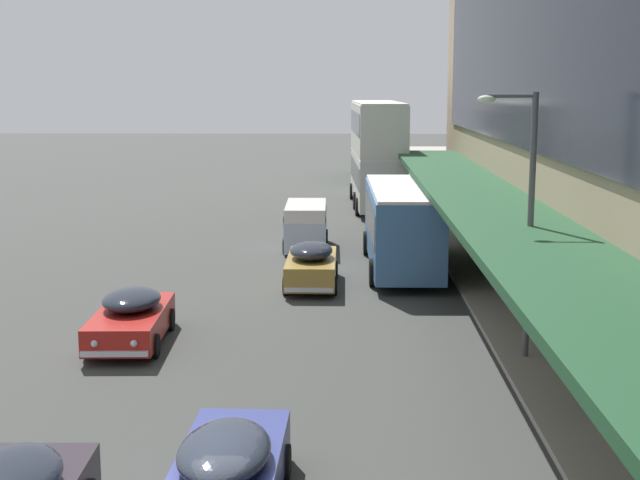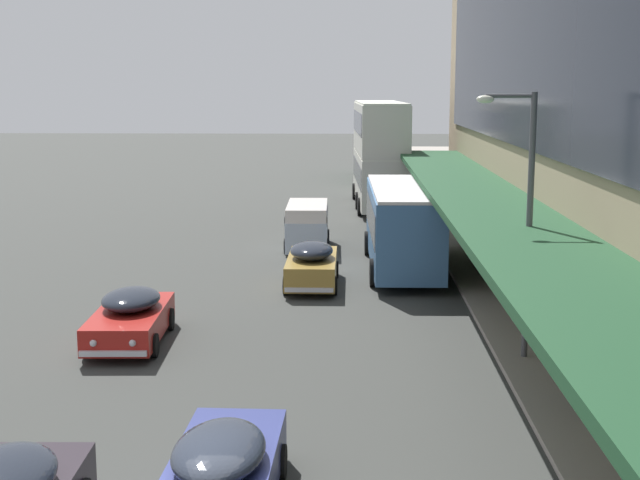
{
  "view_description": "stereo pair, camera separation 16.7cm",
  "coord_description": "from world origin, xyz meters",
  "px_view_note": "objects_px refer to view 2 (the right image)",
  "views": [
    {
      "loc": [
        2.0,
        -12.8,
        7.04
      ],
      "look_at": [
        1.22,
        15.54,
        2.12
      ],
      "focal_mm": 50.0,
      "sensor_mm": 36.0,
      "label": 1
    },
    {
      "loc": [
        2.17,
        -12.79,
        7.04
      ],
      "look_at": [
        1.22,
        15.54,
        2.12
      ],
      "focal_mm": 50.0,
      "sensor_mm": 36.0,
      "label": 2
    }
  ],
  "objects_px": {
    "transit_bus_kerbside_rear": "(379,151)",
    "vw_van": "(307,223)",
    "transit_bus_kerbside_far": "(374,155)",
    "pedestrian_at_kerb": "(588,361)",
    "street_lamp": "(523,205)",
    "sedan_trailing_mid": "(221,474)",
    "sedan_oncoming_rear": "(312,264)",
    "transit_bus_kerbside_front": "(402,222)",
    "sedan_second_near": "(131,317)"
  },
  "relations": [
    {
      "from": "transit_bus_kerbside_far",
      "to": "sedan_second_near",
      "type": "distance_m",
      "value": 44.77
    },
    {
      "from": "transit_bus_kerbside_rear",
      "to": "sedan_second_near",
      "type": "xyz_separation_m",
      "value": [
        -7.77,
        -28.18,
        -2.57
      ]
    },
    {
      "from": "transit_bus_kerbside_rear",
      "to": "street_lamp",
      "type": "height_order",
      "value": "street_lamp"
    },
    {
      "from": "transit_bus_kerbside_far",
      "to": "sedan_trailing_mid",
      "type": "xyz_separation_m",
      "value": [
        -3.94,
        -54.08,
        -1.13
      ]
    },
    {
      "from": "sedan_second_near",
      "to": "sedan_oncoming_rear",
      "type": "bearing_deg",
      "value": 56.67
    },
    {
      "from": "sedan_trailing_mid",
      "to": "pedestrian_at_kerb",
      "type": "bearing_deg",
      "value": 34.48
    },
    {
      "from": "street_lamp",
      "to": "sedan_second_near",
      "type": "bearing_deg",
      "value": 172.27
    },
    {
      "from": "transit_bus_kerbside_front",
      "to": "transit_bus_kerbside_rear",
      "type": "relative_size",
      "value": 0.82
    },
    {
      "from": "transit_bus_kerbside_front",
      "to": "sedan_trailing_mid",
      "type": "xyz_separation_m",
      "value": [
        -4.12,
        -20.16,
        -1.11
      ]
    },
    {
      "from": "transit_bus_kerbside_far",
      "to": "sedan_trailing_mid",
      "type": "relative_size",
      "value": 2.34
    },
    {
      "from": "vw_van",
      "to": "transit_bus_kerbside_rear",
      "type": "bearing_deg",
      "value": 75.06
    },
    {
      "from": "sedan_oncoming_rear",
      "to": "vw_van",
      "type": "distance_m",
      "value": 7.65
    },
    {
      "from": "transit_bus_kerbside_front",
      "to": "vw_van",
      "type": "xyz_separation_m",
      "value": [
        -3.88,
        4.67,
        -0.77
      ]
    },
    {
      "from": "transit_bus_kerbside_far",
      "to": "pedestrian_at_kerb",
      "type": "relative_size",
      "value": 6.17
    },
    {
      "from": "transit_bus_kerbside_rear",
      "to": "sedan_trailing_mid",
      "type": "height_order",
      "value": "transit_bus_kerbside_rear"
    },
    {
      "from": "sedan_oncoming_rear",
      "to": "transit_bus_kerbside_far",
      "type": "bearing_deg",
      "value": 85.07
    },
    {
      "from": "vw_van",
      "to": "pedestrian_at_kerb",
      "type": "distance_m",
      "value": 21.05
    },
    {
      "from": "sedan_trailing_mid",
      "to": "pedestrian_at_kerb",
      "type": "xyz_separation_m",
      "value": [
        7.26,
        4.99,
        0.43
      ]
    },
    {
      "from": "vw_van",
      "to": "sedan_trailing_mid",
      "type": "bearing_deg",
      "value": -90.56
    },
    {
      "from": "transit_bus_kerbside_rear",
      "to": "sedan_oncoming_rear",
      "type": "xyz_separation_m",
      "value": [
        -3.05,
        -21.0,
        -2.5
      ]
    },
    {
      "from": "transit_bus_kerbside_front",
      "to": "transit_bus_kerbside_far",
      "type": "bearing_deg",
      "value": 90.3
    },
    {
      "from": "transit_bus_kerbside_rear",
      "to": "vw_van",
      "type": "relative_size",
      "value": 2.47
    },
    {
      "from": "transit_bus_kerbside_rear",
      "to": "vw_van",
      "type": "height_order",
      "value": "transit_bus_kerbside_rear"
    },
    {
      "from": "sedan_second_near",
      "to": "pedestrian_at_kerb",
      "type": "relative_size",
      "value": 2.48
    },
    {
      "from": "transit_bus_kerbside_rear",
      "to": "pedestrian_at_kerb",
      "type": "bearing_deg",
      "value": -84.06
    },
    {
      "from": "street_lamp",
      "to": "transit_bus_kerbside_rear",
      "type": "bearing_deg",
      "value": 95.07
    },
    {
      "from": "sedan_oncoming_rear",
      "to": "vw_van",
      "type": "height_order",
      "value": "vw_van"
    },
    {
      "from": "transit_bus_kerbside_rear",
      "to": "pedestrian_at_kerb",
      "type": "relative_size",
      "value": 6.08
    },
    {
      "from": "street_lamp",
      "to": "transit_bus_kerbside_far",
      "type": "bearing_deg",
      "value": 93.14
    },
    {
      "from": "sedan_oncoming_rear",
      "to": "transit_bus_kerbside_front",
      "type": "bearing_deg",
      "value": 41.31
    },
    {
      "from": "transit_bus_kerbside_front",
      "to": "vw_van",
      "type": "bearing_deg",
      "value": 129.68
    },
    {
      "from": "sedan_trailing_mid",
      "to": "street_lamp",
      "type": "distance_m",
      "value": 11.26
    },
    {
      "from": "transit_bus_kerbside_front",
      "to": "transit_bus_kerbside_rear",
      "type": "height_order",
      "value": "transit_bus_kerbside_rear"
    },
    {
      "from": "transit_bus_kerbside_rear",
      "to": "sedan_trailing_mid",
      "type": "distance_m",
      "value": 38.48
    },
    {
      "from": "pedestrian_at_kerb",
      "to": "street_lamp",
      "type": "relative_size",
      "value": 0.28
    },
    {
      "from": "transit_bus_kerbside_front",
      "to": "sedan_trailing_mid",
      "type": "bearing_deg",
      "value": -101.54
    },
    {
      "from": "sedan_trailing_mid",
      "to": "street_lamp",
      "type": "height_order",
      "value": "street_lamp"
    },
    {
      "from": "sedan_second_near",
      "to": "sedan_trailing_mid",
      "type": "relative_size",
      "value": 0.94
    },
    {
      "from": "sedan_trailing_mid",
      "to": "sedan_oncoming_rear",
      "type": "xyz_separation_m",
      "value": [
        0.76,
        17.21,
        0.05
      ]
    },
    {
      "from": "vw_van",
      "to": "street_lamp",
      "type": "relative_size",
      "value": 0.68
    },
    {
      "from": "transit_bus_kerbside_rear",
      "to": "vw_van",
      "type": "distance_m",
      "value": 14.02
    },
    {
      "from": "transit_bus_kerbside_rear",
      "to": "transit_bus_kerbside_far",
      "type": "distance_m",
      "value": 15.94
    },
    {
      "from": "sedan_second_near",
      "to": "pedestrian_at_kerb",
      "type": "height_order",
      "value": "pedestrian_at_kerb"
    },
    {
      "from": "transit_bus_kerbside_far",
      "to": "pedestrian_at_kerb",
      "type": "bearing_deg",
      "value": -86.12
    },
    {
      "from": "street_lamp",
      "to": "vw_van",
      "type": "bearing_deg",
      "value": 110.9
    },
    {
      "from": "transit_bus_kerbside_far",
      "to": "sedan_trailing_mid",
      "type": "bearing_deg",
      "value": -94.16
    },
    {
      "from": "sedan_trailing_mid",
      "to": "street_lamp",
      "type": "bearing_deg",
      "value": 53.24
    },
    {
      "from": "sedan_trailing_mid",
      "to": "sedan_oncoming_rear",
      "type": "distance_m",
      "value": 17.22
    },
    {
      "from": "sedan_trailing_mid",
      "to": "pedestrian_at_kerb",
      "type": "relative_size",
      "value": 2.64
    },
    {
      "from": "transit_bus_kerbside_far",
      "to": "vw_van",
      "type": "distance_m",
      "value": 29.49
    }
  ]
}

